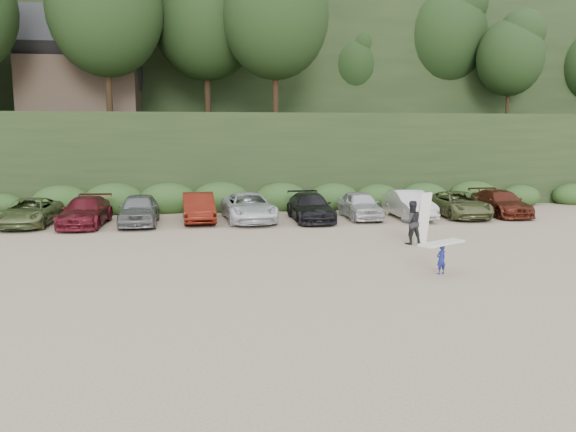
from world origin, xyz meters
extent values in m
plane|color=tan|center=(0.00, 0.00, 0.00)|extent=(120.00, 120.00, 0.00)
cube|color=black|center=(0.00, 22.00, 3.00)|extent=(80.00, 14.00, 6.00)
cube|color=black|center=(0.00, 40.00, 8.00)|extent=(90.00, 30.00, 16.00)
ellipsoid|color=black|center=(0.00, 22.00, 11.00)|extent=(66.00, 12.00, 10.00)
cube|color=#2B491E|center=(-0.55, 14.50, 0.60)|extent=(46.20, 2.00, 1.20)
cube|color=brown|center=(-12.00, 24.00, 8.00)|extent=(8.00, 6.00, 4.00)
imported|color=#5D6C3E|center=(-12.31, 10.29, 0.70)|extent=(2.43, 5.09, 1.40)
imported|color=maroon|center=(-9.45, 9.82, 0.74)|extent=(2.25, 5.14, 1.47)
imported|color=slate|center=(-6.77, 9.77, 0.81)|extent=(2.02, 4.79, 1.62)
imported|color=#5A170D|center=(-3.71, 10.37, 0.77)|extent=(1.88, 4.74, 1.54)
imported|color=silver|center=(-1.03, 10.11, 0.76)|extent=(2.95, 5.66, 1.52)
imported|color=black|center=(2.32, 9.84, 0.74)|extent=(2.13, 5.10, 1.47)
imported|color=silver|center=(5.20, 10.15, 0.76)|extent=(1.80, 4.46, 1.52)
imported|color=silver|center=(7.91, 9.76, 0.78)|extent=(1.67, 4.75, 1.56)
imported|color=#596037|center=(10.92, 9.95, 0.71)|extent=(2.42, 5.16, 1.43)
imported|color=#4F1D12|center=(13.60, 10.14, 0.72)|extent=(2.11, 5.01, 1.44)
imported|color=navy|center=(4.49, -2.38, 0.51)|extent=(0.43, 0.36, 1.01)
cube|color=silver|center=(4.49, -2.38, 1.07)|extent=(1.88, 1.33, 0.07)
imported|color=black|center=(5.38, 2.75, 0.94)|extent=(0.96, 0.77, 1.88)
cube|color=white|center=(5.93, 2.79, 1.11)|extent=(0.70, 0.54, 2.22)
camera|label=1|loc=(-3.38, -19.94, 4.74)|focal=35.00mm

